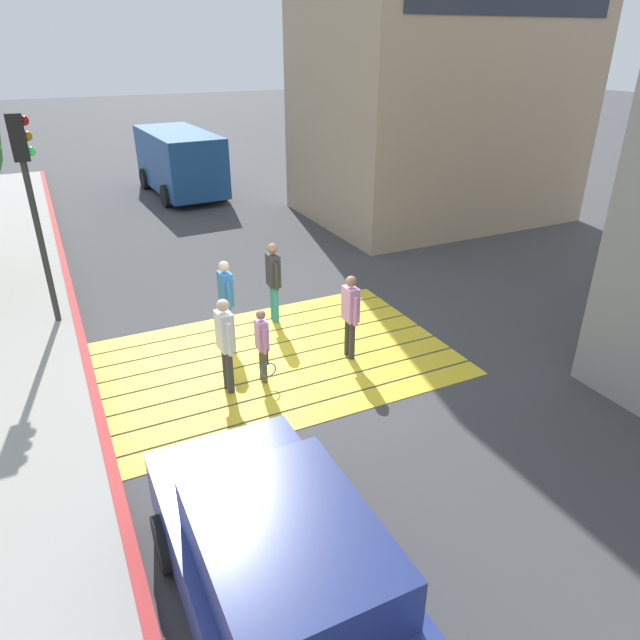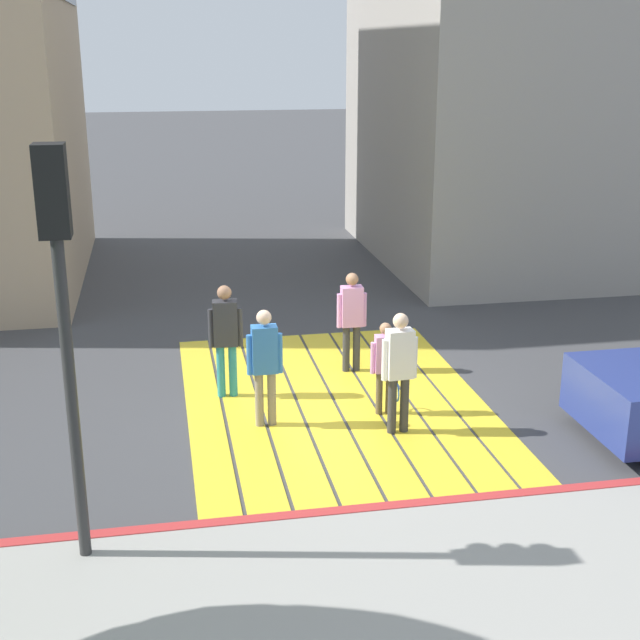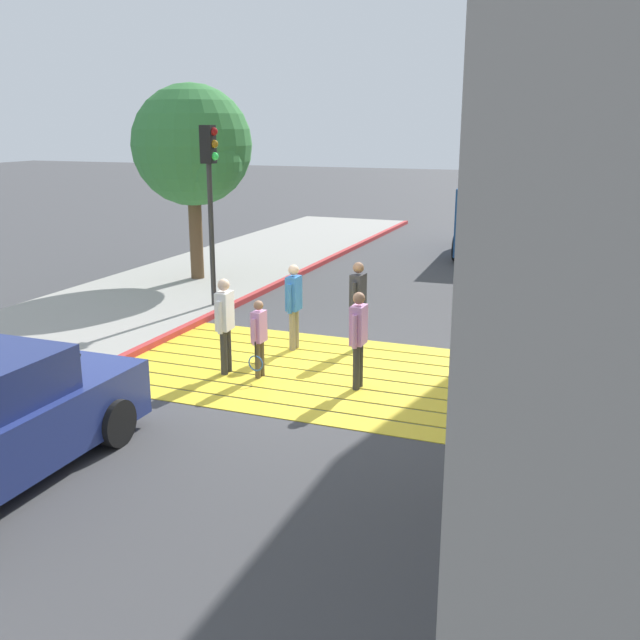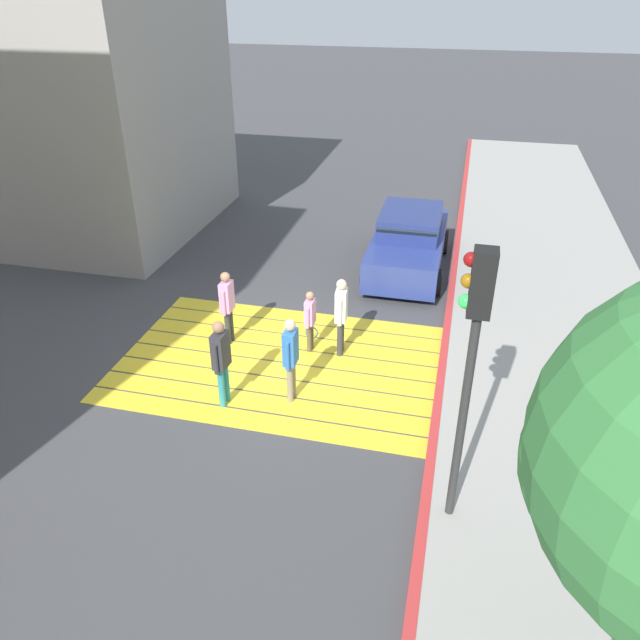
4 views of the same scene
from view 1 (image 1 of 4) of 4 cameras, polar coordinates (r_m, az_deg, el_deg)
ground_plane at (r=10.85m, az=-4.27°, el=-3.88°), size 120.00×120.00×0.00m
crosswalk_stripes at (r=10.85m, az=-4.27°, el=-3.85°), size 6.40×4.35×0.01m
curb_painted at (r=10.28m, az=-21.45°, el=-7.27°), size 0.16×40.00×0.13m
building_far_north at (r=19.86m, az=12.07°, el=26.58°), size 8.00×6.03×11.48m
car_parked_near_curb at (r=6.06m, az=-3.53°, el=-24.51°), size 1.99×4.30×1.57m
van_down_street at (r=23.17m, az=-13.79°, el=15.14°), size 2.55×5.30×2.35m
traffic_light_corner at (r=12.35m, az=-27.03°, el=12.28°), size 0.39×0.28×4.24m
pedestrian_adult_lead at (r=9.53m, az=-9.39°, el=-1.88°), size 0.24×0.50×1.70m
pedestrian_adult_trailing at (r=10.46m, az=3.05°, el=0.89°), size 0.21×0.48×1.65m
pedestrian_adult_side at (r=11.19m, az=-9.33°, el=2.41°), size 0.22×0.49×1.68m
pedestrian_teen_behind at (r=11.89m, az=-4.66°, el=4.30°), size 0.24×0.51×1.73m
pedestrian_child_with_racket at (r=9.82m, az=-5.77°, el=-2.19°), size 0.28×0.42×1.37m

